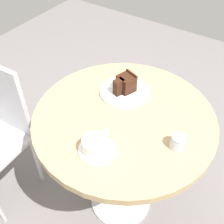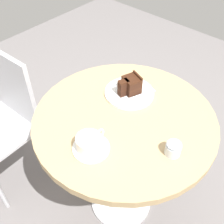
% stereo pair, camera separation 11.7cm
% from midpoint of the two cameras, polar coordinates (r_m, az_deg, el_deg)
% --- Properties ---
extents(ground_plane, '(4.40, 4.40, 0.01)m').
position_cam_midpoint_polar(ground_plane, '(1.81, 3.75, -17.75)').
color(ground_plane, slate).
rests_on(ground_plane, ground).
extents(cafe_table, '(0.80, 0.80, 0.73)m').
position_cam_midpoint_polar(cafe_table, '(1.30, 5.01, -4.87)').
color(cafe_table, tan).
rests_on(cafe_table, ground).
extents(saucer, '(0.15, 0.15, 0.01)m').
position_cam_midpoint_polar(saucer, '(1.09, -1.19, -7.51)').
color(saucer, white).
rests_on(saucer, cafe_table).
extents(coffee_cup, '(0.13, 0.10, 0.06)m').
position_cam_midpoint_polar(coffee_cup, '(1.06, -1.49, -6.40)').
color(coffee_cup, white).
rests_on(coffee_cup, saucer).
extents(teaspoon, '(0.09, 0.06, 0.00)m').
position_cam_midpoint_polar(teaspoon, '(1.11, -3.62, -6.05)').
color(teaspoon, silver).
rests_on(teaspoon, saucer).
extents(cake_plate, '(0.23, 0.23, 0.01)m').
position_cam_midpoint_polar(cake_plate, '(1.32, 6.07, 3.78)').
color(cake_plate, white).
rests_on(cake_plate, cafe_table).
extents(cake_slice, '(0.11, 0.09, 0.09)m').
position_cam_midpoint_polar(cake_slice, '(1.29, 6.37, 5.32)').
color(cake_slice, '#381E14').
rests_on(cake_slice, cake_plate).
extents(fork, '(0.14, 0.07, 0.00)m').
position_cam_midpoint_polar(fork, '(1.27, 5.77, 2.43)').
color(fork, silver).
rests_on(fork, cake_plate).
extents(napkin, '(0.20, 0.19, 0.00)m').
position_cam_midpoint_polar(napkin, '(1.35, 6.94, 4.47)').
color(napkin, silver).
rests_on(napkin, cafe_table).
extents(cafe_chair, '(0.39, 0.39, 0.85)m').
position_cam_midpoint_polar(cafe_chair, '(1.65, -19.18, -0.36)').
color(cafe_chair, '#BCBCC1').
rests_on(cafe_chair, ground).
extents(sugar_pot, '(0.06, 0.06, 0.06)m').
position_cam_midpoint_polar(sugar_pot, '(1.09, 15.40, -7.27)').
color(sugar_pot, silver).
rests_on(sugar_pot, cafe_table).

